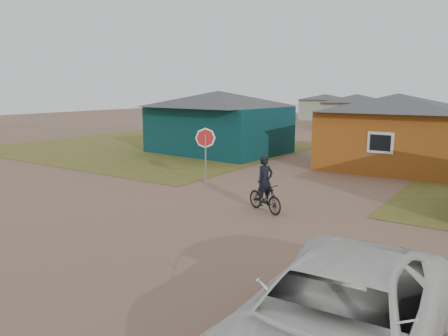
{
  "coord_description": "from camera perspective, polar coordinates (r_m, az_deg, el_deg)",
  "views": [
    {
      "loc": [
        7.86,
        -9.88,
        4.15
      ],
      "look_at": [
        -0.92,
        3.0,
        1.3
      ],
      "focal_mm": 35.0,
      "sensor_mm": 36.0,
      "label": 1
    }
  ],
  "objects": [
    {
      "name": "vehicle",
      "position": [
        6.94,
        14.65,
        -18.72
      ],
      "size": [
        3.01,
        6.01,
        1.63
      ],
      "primitive_type": "imported",
      "rotation": [
        0.0,
        0.0,
        0.05
      ],
      "color": "silver",
      "rests_on": "ground"
    },
    {
      "name": "cyclist",
      "position": [
        14.86,
        5.36,
        -3.1
      ],
      "size": [
        1.76,
        1.1,
        1.93
      ],
      "color": "black",
      "rests_on": "ground"
    },
    {
      "name": "stop_sign",
      "position": [
        17.99,
        -2.43,
        3.1
      ],
      "size": [
        0.8,
        0.34,
        2.57
      ],
      "color": "gray",
      "rests_on": "ground"
    },
    {
      "name": "ground",
      "position": [
        13.29,
        -4.05,
        -7.86
      ],
      "size": [
        120.0,
        120.0,
        0.0
      ],
      "primitive_type": "plane",
      "color": "#84614C"
    },
    {
      "name": "house_pale_north",
      "position": [
        60.05,
        13.03,
        7.82
      ],
      "size": [
        6.28,
        5.81,
        3.4
      ],
      "color": "#9BA28B",
      "rests_on": "ground"
    },
    {
      "name": "grass_nw",
      "position": [
        31.92,
        -9.34,
        2.77
      ],
      "size": [
        20.0,
        18.0,
        0.0
      ],
      "primitive_type": "cube",
      "color": "olive",
      "rests_on": "ground"
    },
    {
      "name": "house_pale_west",
      "position": [
        46.08,
        16.87,
        7.07
      ],
      "size": [
        7.04,
        6.15,
        3.6
      ],
      "color": "#9BA28B",
      "rests_on": "ground"
    },
    {
      "name": "house_teal",
      "position": [
        28.62,
        -0.7,
        6.16
      ],
      "size": [
        8.93,
        7.08,
        4.0
      ],
      "color": "#082E31",
      "rests_on": "ground"
    },
    {
      "name": "house_yellow",
      "position": [
        24.57,
        21.62,
        4.62
      ],
      "size": [
        7.72,
        6.76,
        3.9
      ],
      "color": "#954D16",
      "rests_on": "ground"
    }
  ]
}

